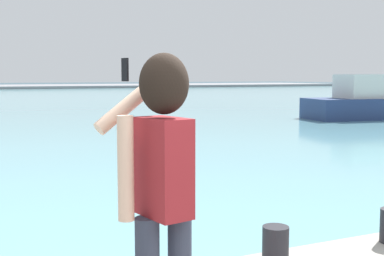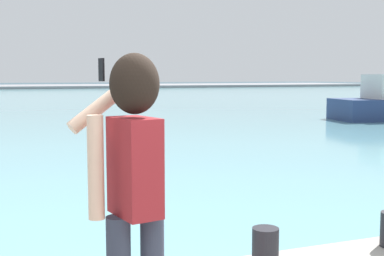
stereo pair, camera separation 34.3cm
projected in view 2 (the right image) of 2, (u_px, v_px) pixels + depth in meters
name	position (u px, v px, depth m)	size (l,w,h in m)	color
ground_plane	(12.00, 98.00, 48.92)	(220.00, 220.00, 0.00)	#334751
harbor_water	(11.00, 97.00, 50.78)	(140.00, 100.00, 0.02)	#6BA8B2
far_shore_dock	(4.00, 87.00, 87.86)	(140.00, 20.00, 0.44)	gray
person_photographer	(132.00, 173.00, 2.87)	(0.53, 0.55, 1.74)	#2D3342
harbor_bollard	(265.00, 252.00, 4.10)	(0.22, 0.22, 0.39)	black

